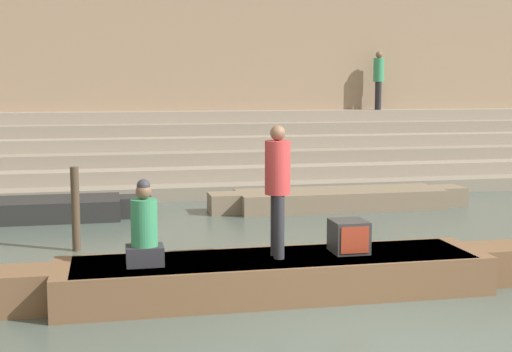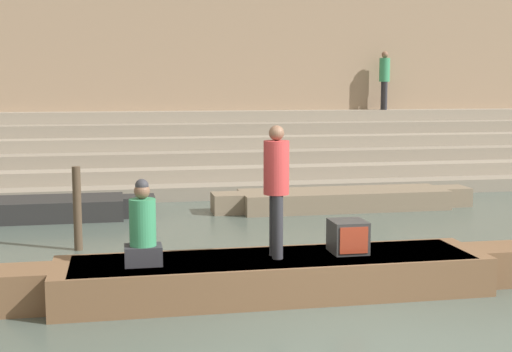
% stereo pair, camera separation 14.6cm
% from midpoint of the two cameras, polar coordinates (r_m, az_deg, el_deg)
% --- Properties ---
extents(ground_plane, '(120.00, 120.00, 0.00)m').
position_cam_midpoint_polar(ground_plane, '(8.29, 8.86, -11.80)').
color(ground_plane, '#47544C').
extents(ghat_steps, '(36.00, 4.70, 1.93)m').
position_cam_midpoint_polar(ghat_steps, '(19.62, -3.56, 1.47)').
color(ghat_steps, gray).
rests_on(ghat_steps, ground).
extents(back_wall, '(34.20, 1.28, 6.63)m').
position_cam_midpoint_polar(back_wall, '(21.79, -4.50, 8.87)').
color(back_wall, '#937A60').
rests_on(back_wall, ground).
extents(rowboat_main, '(7.13, 1.39, 0.50)m').
position_cam_midpoint_polar(rowboat_main, '(9.28, 1.08, -7.91)').
color(rowboat_main, brown).
rests_on(rowboat_main, ground).
extents(person_standing, '(0.33, 0.33, 1.70)m').
position_cam_midpoint_polar(person_standing, '(9.04, 1.28, -0.45)').
color(person_standing, '#28282D').
rests_on(person_standing, rowboat_main).
extents(person_rowing, '(0.46, 0.36, 1.07)m').
position_cam_midpoint_polar(person_rowing, '(8.85, -9.39, -4.33)').
color(person_rowing, '#28282D').
rests_on(person_rowing, rowboat_main).
extents(tv_set, '(0.46, 0.49, 0.43)m').
position_cam_midpoint_polar(tv_set, '(9.51, 7.00, -4.81)').
color(tv_set, '#2D2D2D').
rests_on(tv_set, rowboat_main).
extents(moored_boat_shore, '(5.91, 1.27, 0.41)m').
position_cam_midpoint_polar(moored_boat_shore, '(15.08, -19.95, -2.58)').
color(moored_boat_shore, black).
rests_on(moored_boat_shore, ground).
extents(moored_boat_distant, '(5.77, 1.27, 0.41)m').
position_cam_midpoint_polar(moored_boat_distant, '(15.69, 6.46, -1.80)').
color(moored_boat_distant, '#756651').
rests_on(moored_boat_distant, ground).
extents(mooring_post, '(0.14, 0.14, 1.38)m').
position_cam_midpoint_polar(mooring_post, '(11.98, -14.58, -2.58)').
color(mooring_post, '#473828').
rests_on(mooring_post, ground).
extents(person_on_steps, '(0.32, 0.32, 1.76)m').
position_cam_midpoint_polar(person_on_steps, '(22.14, 9.59, 7.90)').
color(person_on_steps, '#28282D').
rests_on(person_on_steps, ghat_steps).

